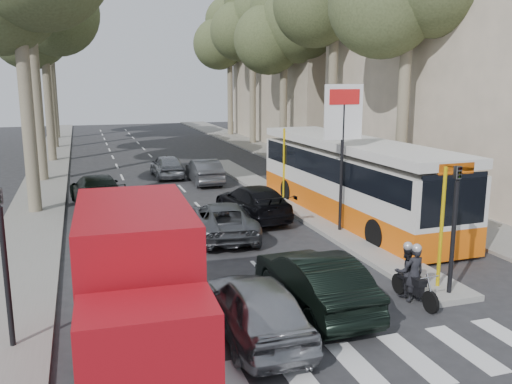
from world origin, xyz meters
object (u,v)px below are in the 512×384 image
dark_hatchback (314,281)px  motorcycle (410,274)px  red_truck (138,284)px  silver_hatchback (255,306)px  city_bus (351,177)px

dark_hatchback → motorcycle: 2.67m
red_truck → silver_hatchback: bearing=8.8°
silver_hatchback → city_bus: 11.65m
city_bus → motorcycle: 8.87m
silver_hatchback → dark_hatchback: dark_hatchback is taller
red_truck → motorcycle: bearing=10.2°
dark_hatchback → red_truck: size_ratio=0.74×
dark_hatchback → red_truck: bearing=14.2°
red_truck → motorcycle: 7.28m
silver_hatchback → motorcycle: bearing=-171.3°
silver_hatchback → city_bus: city_bus is taller
silver_hatchback → city_bus: size_ratio=0.33×
dark_hatchback → motorcycle: motorcycle is taller
dark_hatchback → red_truck: 4.78m
city_bus → motorcycle: (-2.65, -8.40, -1.03)m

